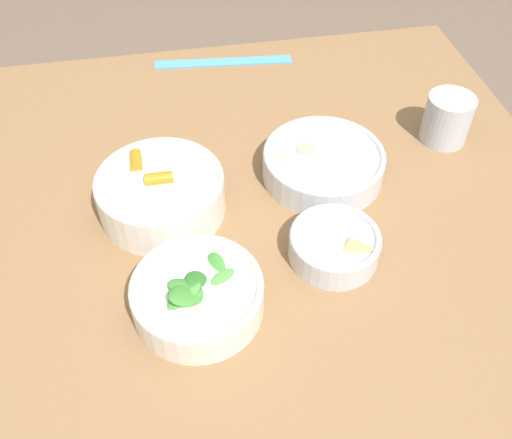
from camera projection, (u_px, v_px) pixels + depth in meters
The scene contains 8 objects.
ground_plane at pixel (266, 427), 1.42m from camera, with size 10.00×10.00×0.00m, color brown.
dining_table at pixel (271, 268), 0.96m from camera, with size 0.99×1.07×0.75m.
bowl_carrots at pixel (161, 193), 0.87m from camera, with size 0.20×0.20×0.08m.
bowl_greens at pixel (197, 295), 0.75m from camera, with size 0.18×0.18×0.08m.
bowl_beans_hotdog at pixel (323, 164), 0.93m from camera, with size 0.20×0.20×0.05m.
bowl_cookies at pixel (335, 245), 0.81m from camera, with size 0.13×0.13×0.05m.
ruler at pixel (223, 62), 1.19m from camera, with size 0.29×0.06×0.00m.
cup at pixel (447, 119), 0.99m from camera, with size 0.08×0.08×0.08m.
Camera 1 is at (-0.14, -0.58, 1.39)m, focal length 40.00 mm.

